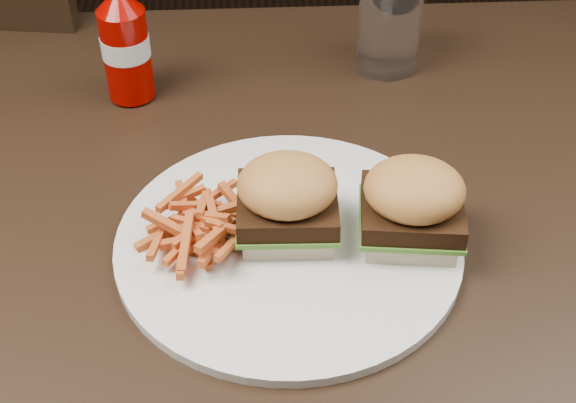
{
  "coord_description": "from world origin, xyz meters",
  "views": [
    {
      "loc": [
        0.05,
        -0.68,
        1.31
      ],
      "look_at": [
        0.08,
        -0.1,
        0.8
      ],
      "focal_mm": 50.0,
      "sensor_mm": 36.0,
      "label": 1
    }
  ],
  "objects_px": {
    "dining_table": "(213,195)",
    "ketchup_bottle": "(127,54)",
    "tumbler": "(389,28)",
    "chair_far": "(34,131)",
    "plate": "(289,242)"
  },
  "relations": [
    {
      "from": "dining_table",
      "to": "ketchup_bottle",
      "type": "xyz_separation_m",
      "value": [
        -0.1,
        0.17,
        0.08
      ]
    },
    {
      "from": "ketchup_bottle",
      "to": "tumbler",
      "type": "bearing_deg",
      "value": 9.64
    },
    {
      "from": "chair_far",
      "to": "tumbler",
      "type": "xyz_separation_m",
      "value": [
        0.59,
        -0.33,
        0.38
      ]
    },
    {
      "from": "dining_table",
      "to": "ketchup_bottle",
      "type": "bearing_deg",
      "value": 120.41
    },
    {
      "from": "ketchup_bottle",
      "to": "chair_far",
      "type": "bearing_deg",
      "value": 124.11
    },
    {
      "from": "chair_far",
      "to": "ketchup_bottle",
      "type": "bearing_deg",
      "value": 131.94
    },
    {
      "from": "dining_table",
      "to": "chair_far",
      "type": "height_order",
      "value": "dining_table"
    },
    {
      "from": "ketchup_bottle",
      "to": "dining_table",
      "type": "bearing_deg",
      "value": -59.59
    },
    {
      "from": "dining_table",
      "to": "plate",
      "type": "height_order",
      "value": "plate"
    },
    {
      "from": "dining_table",
      "to": "plate",
      "type": "bearing_deg",
      "value": -53.46
    },
    {
      "from": "dining_table",
      "to": "ketchup_bottle",
      "type": "relative_size",
      "value": 10.47
    },
    {
      "from": "chair_far",
      "to": "ketchup_bottle",
      "type": "height_order",
      "value": "ketchup_bottle"
    },
    {
      "from": "tumbler",
      "to": "ketchup_bottle",
      "type": "bearing_deg",
      "value": -170.36
    },
    {
      "from": "chair_far",
      "to": "dining_table",
      "type": "bearing_deg",
      "value": 130.81
    },
    {
      "from": "chair_far",
      "to": "tumbler",
      "type": "distance_m",
      "value": 0.77
    }
  ]
}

